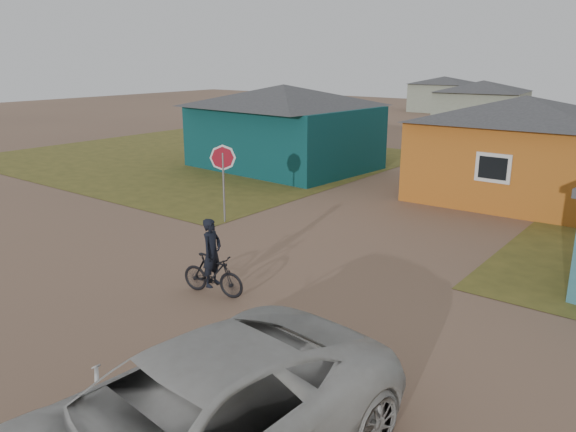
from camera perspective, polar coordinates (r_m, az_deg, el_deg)
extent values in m
plane|color=#86634D|center=(12.80, -7.96, -8.62)|extent=(120.00, 120.00, 0.00)
cube|color=olive|center=(31.21, -9.02, 5.99)|extent=(20.00, 18.00, 0.00)
cube|color=#0A3538|center=(27.67, -0.44, 8.06)|extent=(8.40, 6.54, 3.00)
pyramid|color=#38383B|center=(27.46, -0.45, 12.20)|extent=(8.93, 7.08, 1.00)
cube|color=#BB631C|center=(23.14, 22.44, 5.31)|extent=(7.21, 6.24, 3.00)
pyramid|color=#38383B|center=(22.90, 22.95, 10.10)|extent=(7.72, 6.76, 0.90)
cube|color=silver|center=(20.25, 20.11, 4.61)|extent=(1.20, 0.06, 1.00)
cube|color=black|center=(20.22, 20.08, 4.60)|extent=(0.95, 0.04, 0.75)
cube|color=gray|center=(44.62, 19.01, 10.08)|extent=(6.49, 5.60, 2.80)
pyramid|color=#38383B|center=(44.50, 19.22, 12.38)|extent=(7.04, 6.15, 0.80)
cube|color=gray|center=(58.65, 15.47, 11.51)|extent=(5.75, 5.28, 2.70)
pyramid|color=#38383B|center=(58.56, 15.60, 13.17)|extent=(6.28, 5.81, 0.70)
cylinder|color=gray|center=(18.41, -6.54, 2.85)|extent=(0.07, 0.07, 2.31)
imported|color=black|center=(12.99, -7.65, -5.92)|extent=(1.66, 0.75, 0.96)
imported|color=black|center=(12.80, -7.74, -3.69)|extent=(0.48, 0.64, 1.58)
imported|color=beige|center=(7.50, -10.73, -20.47)|extent=(3.54, 6.52, 1.73)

